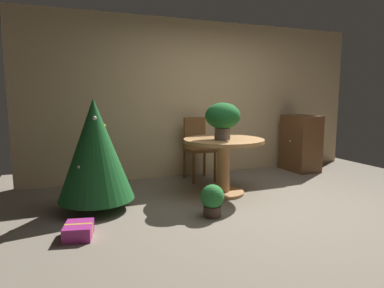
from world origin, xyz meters
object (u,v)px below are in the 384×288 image
at_px(wooden_chair_far, 197,145).
at_px(wooden_cabinet, 301,143).
at_px(holiday_tree, 95,149).
at_px(potted_plant, 212,199).
at_px(flower_vase, 223,117).
at_px(gift_box_purple, 79,231).
at_px(round_dining_table, 223,154).

distance_m(wooden_chair_far, wooden_cabinet, 2.00).
distance_m(wooden_chair_far, holiday_tree, 1.96).
bearing_deg(potted_plant, holiday_tree, 148.13).
relative_size(flower_vase, holiday_tree, 0.37).
distance_m(wooden_chair_far, gift_box_purple, 2.67).
distance_m(wooden_chair_far, potted_plant, 1.80).
xyz_separation_m(holiday_tree, wooden_cabinet, (3.70, 0.85, -0.23)).
height_order(wooden_chair_far, gift_box_purple, wooden_chair_far).
relative_size(wooden_chair_far, wooden_cabinet, 1.00).
xyz_separation_m(flower_vase, gift_box_purple, (-1.92, -0.73, -1.01)).
distance_m(round_dining_table, flower_vase, 0.52).
bearing_deg(wooden_chair_far, holiday_tree, -150.94).
bearing_deg(gift_box_purple, holiday_tree, 71.33).
bearing_deg(holiday_tree, wooden_cabinet, 12.88).
xyz_separation_m(round_dining_table, wooden_cabinet, (1.99, 0.83, -0.06)).
height_order(round_dining_table, flower_vase, flower_vase).
height_order(flower_vase, gift_box_purple, flower_vase).
distance_m(gift_box_purple, potted_plant, 1.45).
bearing_deg(holiday_tree, potted_plant, -31.87).
relative_size(holiday_tree, gift_box_purple, 3.66).
height_order(holiday_tree, potted_plant, holiday_tree).
bearing_deg(wooden_cabinet, potted_plant, -147.84).
height_order(round_dining_table, potted_plant, round_dining_table).
bearing_deg(potted_plant, gift_box_purple, -178.32).
xyz_separation_m(wooden_chair_far, holiday_tree, (-1.71, -0.95, 0.17)).
bearing_deg(flower_vase, wooden_chair_far, 86.96).
bearing_deg(wooden_cabinet, gift_box_purple, -157.71).
xyz_separation_m(round_dining_table, flower_vase, (-0.05, -0.06, 0.52)).
height_order(wooden_cabinet, potted_plant, wooden_cabinet).
height_order(round_dining_table, wooden_chair_far, wooden_chair_far).
height_order(flower_vase, wooden_cabinet, flower_vase).
height_order(round_dining_table, wooden_cabinet, wooden_cabinet).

